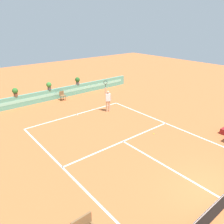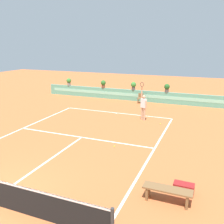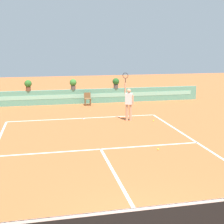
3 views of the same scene
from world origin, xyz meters
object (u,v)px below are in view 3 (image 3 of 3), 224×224
at_px(ball_kid_chair, 88,98).
at_px(potted_plant_right, 116,82).
at_px(tennis_player, 129,102).
at_px(potted_plant_centre, 73,84).
at_px(potted_plant_left, 28,85).
at_px(tennis_ball_near_baseline, 158,149).
at_px(tennis_ball_mid_court, 153,121).

height_order(ball_kid_chair, potted_plant_right, potted_plant_right).
distance_m(ball_kid_chair, tennis_player, 5.12).
height_order(potted_plant_centre, potted_plant_left, same).
bearing_deg(tennis_player, tennis_ball_near_baseline, -91.67).
distance_m(tennis_player, potted_plant_centre, 6.10).
height_order(tennis_player, potted_plant_right, tennis_player).
relative_size(tennis_player, potted_plant_right, 3.57).
bearing_deg(potted_plant_right, potted_plant_left, 180.00).
distance_m(tennis_ball_near_baseline, potted_plant_right, 10.68).
bearing_deg(tennis_player, ball_kid_chair, 107.77).
relative_size(tennis_ball_near_baseline, tennis_ball_mid_court, 1.00).
distance_m(tennis_player, potted_plant_left, 7.78).
height_order(tennis_ball_near_baseline, tennis_ball_mid_court, same).
distance_m(potted_plant_right, potted_plant_left, 5.98).
height_order(tennis_ball_near_baseline, potted_plant_centre, potted_plant_centre).
bearing_deg(tennis_ball_mid_court, potted_plant_left, 138.07).
xyz_separation_m(tennis_player, potted_plant_centre, (-2.43, 5.58, 0.36)).
bearing_deg(potted_plant_centre, tennis_ball_near_baseline, -77.78).
xyz_separation_m(ball_kid_chair, tennis_ball_mid_court, (2.83, -5.28, -0.44)).
relative_size(ball_kid_chair, tennis_ball_near_baseline, 12.50).
relative_size(tennis_ball_mid_court, potted_plant_centre, 0.09).
bearing_deg(potted_plant_right, ball_kid_chair, -160.93).
distance_m(ball_kid_chair, potted_plant_right, 2.43).
bearing_deg(potted_plant_right, potted_plant_centre, 180.00).
distance_m(ball_kid_chair, potted_plant_centre, 1.48).
xyz_separation_m(ball_kid_chair, potted_plant_centre, (-0.88, 0.73, 0.93)).
height_order(ball_kid_chair, tennis_ball_mid_court, ball_kid_chair).
bearing_deg(potted_plant_centre, ball_kid_chair, -39.76).
height_order(ball_kid_chair, potted_plant_centre, potted_plant_centre).
bearing_deg(ball_kid_chair, tennis_player, -72.23).
height_order(tennis_ball_mid_court, potted_plant_centre, potted_plant_centre).
xyz_separation_m(tennis_ball_near_baseline, tennis_ball_mid_court, (1.42, 4.56, 0.00)).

